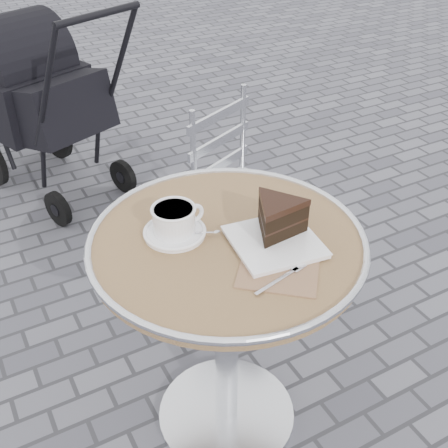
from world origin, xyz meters
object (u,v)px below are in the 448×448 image
cafe_table (227,287)px  bistro_chair (233,175)px  cappuccino_set (175,223)px  cake_plate_set (277,223)px  baby_stroller (38,105)px

cafe_table → bistro_chair: bistro_chair is taller
cappuccino_set → bistro_chair: cappuccino_set is taller
cafe_table → cake_plate_set: bearing=-29.8°
cafe_table → bistro_chair: bearing=59.5°
cafe_table → cake_plate_set: cake_plate_set is taller
bistro_chair → baby_stroller: 1.23m
baby_stroller → cappuccino_set: bearing=-110.3°
cafe_table → cake_plate_set: size_ratio=2.15×
bistro_chair → baby_stroller: (-0.50, 1.12, -0.04)m
cafe_table → cappuccino_set: size_ratio=4.24×
cappuccino_set → baby_stroller: (-0.01, 1.68, -0.31)m
cafe_table → cappuccino_set: 0.24m
cappuccino_set → cake_plate_set: 0.26m
cafe_table → baby_stroller: size_ratio=0.70×
cake_plate_set → bistro_chair: (0.27, 0.70, -0.29)m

